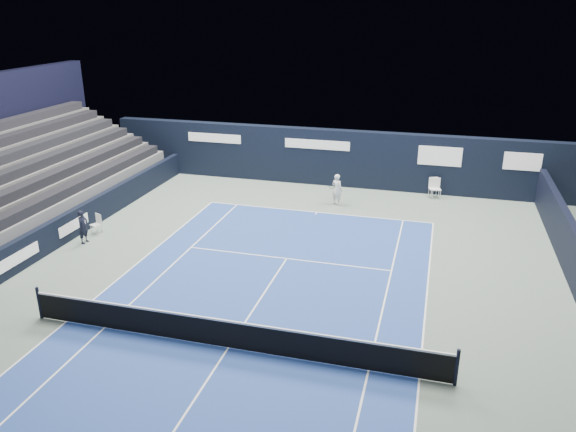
# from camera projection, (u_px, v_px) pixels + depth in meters

# --- Properties ---
(ground) EXTENTS (48.00, 48.00, 0.00)m
(ground) POSITION_uv_depth(u_px,v_px,m) (251.00, 314.00, 18.24)
(ground) COLOR #596A5F
(ground) RESTS_ON ground
(court_surface) EXTENTS (10.97, 23.77, 0.01)m
(court_surface) POSITION_uv_depth(u_px,v_px,m) (228.00, 348.00, 16.44)
(court_surface) COLOR navy
(court_surface) RESTS_ON ground
(folding_chair_back_a) EXTENTS (0.55, 0.57, 1.04)m
(folding_chair_back_a) POSITION_uv_depth(u_px,v_px,m) (436.00, 185.00, 29.06)
(folding_chair_back_a) COLOR white
(folding_chair_back_a) RESTS_ON ground
(folding_chair_back_b) EXTENTS (0.60, 0.59, 1.06)m
(folding_chair_back_b) POSITION_uv_depth(u_px,v_px,m) (434.00, 186.00, 29.06)
(folding_chair_back_b) COLOR white
(folding_chair_back_b) RESTS_ON ground
(line_judge_chair) EXTENTS (0.50, 0.49, 0.87)m
(line_judge_chair) POSITION_uv_depth(u_px,v_px,m) (97.00, 222.00, 24.55)
(line_judge_chair) COLOR silver
(line_judge_chair) RESTS_ON ground
(line_judge) EXTENTS (0.38, 0.55, 1.44)m
(line_judge) POSITION_uv_depth(u_px,v_px,m) (83.00, 227.00, 23.46)
(line_judge) COLOR black
(line_judge) RESTS_ON ground
(court_markings) EXTENTS (11.03, 23.83, 0.00)m
(court_markings) POSITION_uv_depth(u_px,v_px,m) (228.00, 348.00, 16.44)
(court_markings) COLOR white
(court_markings) RESTS_ON court_surface
(tennis_net) EXTENTS (12.90, 0.10, 1.10)m
(tennis_net) POSITION_uv_depth(u_px,v_px,m) (228.00, 333.00, 16.26)
(tennis_net) COLOR black
(tennis_net) RESTS_ON ground
(back_sponsor_wall) EXTENTS (26.00, 0.63, 3.10)m
(back_sponsor_wall) POSITION_uv_depth(u_px,v_px,m) (336.00, 158.00, 30.77)
(back_sponsor_wall) COLOR black
(back_sponsor_wall) RESTS_ON ground
(side_barrier_left) EXTENTS (0.33, 22.00, 1.20)m
(side_barrier_left) POSITION_uv_depth(u_px,v_px,m) (70.00, 225.00, 23.97)
(side_barrier_left) COLOR black
(side_barrier_left) RESTS_ON ground
(spectator_stand) EXTENTS (6.00, 18.00, 6.40)m
(spectator_stand) POSITION_uv_depth(u_px,v_px,m) (7.00, 181.00, 25.34)
(spectator_stand) COLOR #505053
(spectator_stand) RESTS_ON ground
(tennis_player) EXTENTS (0.69, 0.91, 1.60)m
(tennis_player) POSITION_uv_depth(u_px,v_px,m) (337.00, 189.00, 27.93)
(tennis_player) COLOR silver
(tennis_player) RESTS_ON ground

